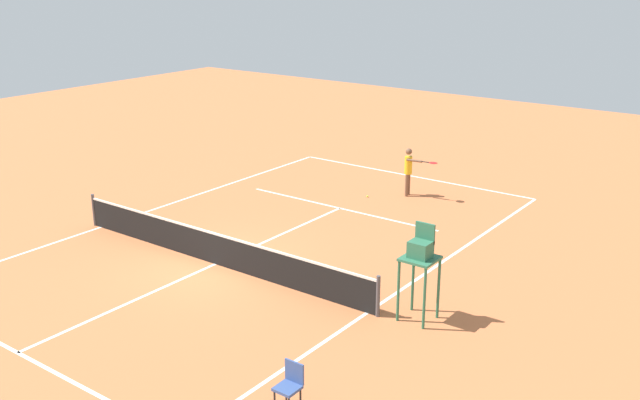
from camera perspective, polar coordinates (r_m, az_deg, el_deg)
ground_plane at (r=21.06m, az=-8.20°, el=-4.99°), size 60.00×60.00×0.00m
court_lines at (r=21.05m, az=-8.20°, el=-4.98°), size 10.42×22.67×0.01m
tennis_net at (r=20.87m, az=-8.26°, el=-3.74°), size 11.02×0.10×1.07m
player_serving at (r=26.79m, az=7.04°, el=2.53°), size 1.34×0.45×1.80m
tennis_ball at (r=26.77m, az=3.74°, el=0.29°), size 0.07×0.07×0.07m
umpire_chair at (r=17.27m, az=7.88°, el=-4.47°), size 0.80×0.80×2.41m
courtside_chair_near at (r=14.30m, az=-2.38°, el=-14.23°), size 0.44×0.46×0.95m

